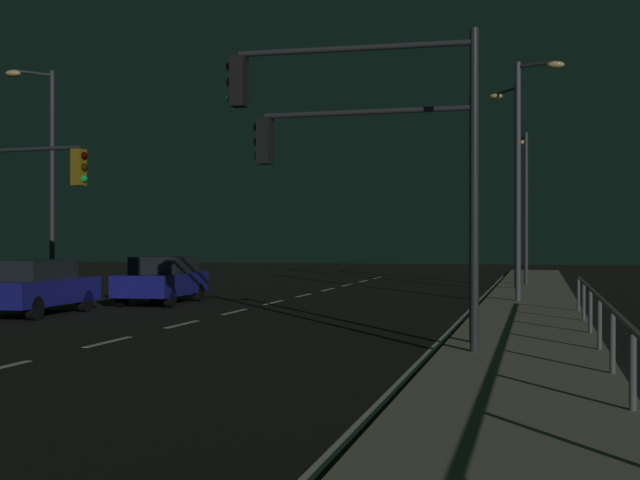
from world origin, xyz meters
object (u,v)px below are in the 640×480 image
Objects in this scene: street_lamp_corner at (525,193)px; street_lamp_across_street at (524,159)px; car_oncoming at (163,279)px; traffic_light_mid_left at (368,168)px; car at (34,286)px; traffic_light_near_right at (365,125)px; traffic_light_mid_right at (8,191)px; street_lamp_median at (513,168)px; street_lamp_mid_block at (45,165)px.

street_lamp_corner is 11.39m from street_lamp_across_street.
street_lamp_corner is at bearing 49.46° from car_oncoming.
street_lamp_across_street is (11.70, 2.12, 3.93)m from car_oncoming.
car_oncoming is at bearing 131.65° from traffic_light_mid_left.
car_oncoming is (1.64, 5.11, 0.00)m from car.
traffic_light_near_right is 1.20× the size of traffic_light_mid_right.
street_lamp_median is at bearing 94.25° from street_lamp_across_street.
street_lamp_across_street is at bearing 76.54° from traffic_light_mid_left.
street_lamp_mid_block is at bearing -148.03° from street_lamp_median.
street_lamp_mid_block is at bearing 176.93° from car_oncoming.
street_lamp_median is (2.30, 19.89, 1.48)m from traffic_light_mid_left.
street_lamp_corner is 0.81× the size of street_lamp_median.
traffic_light_mid_left is 23.58m from street_lamp_corner.
traffic_light_mid_right is 15.89m from street_lamp_across_street.
street_lamp_across_street is (2.88, 12.04, 1.16)m from traffic_light_mid_left.
car is at bearing 82.41° from traffic_light_mid_right.
street_lamp_corner reaches higher than car.
street_lamp_across_street is 16.29m from street_lamp_mid_block.
street_lamp_corner is 20.80m from street_lamp_mid_block.
street_lamp_mid_block is at bearing -173.38° from street_lamp_across_street.
street_lamp_corner is 3.65m from street_lamp_median.
traffic_light_mid_right reaches higher than car.
car is 0.92× the size of traffic_light_mid_left.
car is 0.77× the size of traffic_light_near_right.
street_lamp_median is at bearing 31.97° from street_lamp_mid_block.
traffic_light_mid_left is at bearing -96.59° from street_lamp_median.
traffic_light_near_right is at bearing -51.71° from car_oncoming.
car is 0.57× the size of street_lamp_across_street.
street_lamp_across_street is (0.58, -7.85, -0.32)m from street_lamp_median.
car and car_oncoming have the same top height.
traffic_light_mid_left is at bearing -48.35° from car_oncoming.
street_lamp_across_street is at bearing 31.60° from traffic_light_mid_right.
street_lamp_mid_block is (-15.59, -9.73, -0.33)m from street_lamp_median.
traffic_light_near_right is 21.54m from street_lamp_median.
traffic_light_mid_left is 0.72× the size of street_lamp_corner.
traffic_light_mid_right is at bearing -124.11° from street_lamp_corner.
car_oncoming is at bearing -130.54° from street_lamp_corner.
street_lamp_across_street is (2.66, 13.57, 0.50)m from traffic_light_near_right.
car_oncoming is 0.78× the size of traffic_light_near_right.
car is 23.06m from street_lamp_corner.
car_oncoming is at bearing 72.18° from car.
street_lamp_corner reaches higher than traffic_light_near_right.
traffic_light_mid_right is at bearing -97.59° from car.
car_oncoming is 14.99m from traffic_light_near_right.
traffic_light_mid_left is at bearing -19.41° from traffic_light_mid_right.
traffic_light_mid_left is at bearing -96.63° from street_lamp_corner.
street_lamp_corner is at bearing 83.37° from traffic_light_mid_left.
street_lamp_median is at bearing 51.38° from traffic_light_mid_right.
car is 5.37m from car_oncoming.
traffic_light_mid_right is 20.74m from street_lamp_median.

